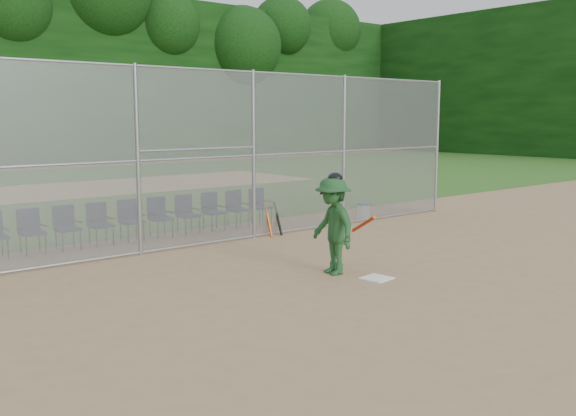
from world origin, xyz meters
TOP-DOWN VIEW (x-y plane):
  - ground at (0.00, 0.00)m, footprint 100.00×100.00m
  - grass_strip at (0.00, 18.00)m, footprint 100.00×100.00m
  - dirt_patch_far at (0.00, 18.00)m, footprint 24.00×24.00m
  - backstop_fence at (0.00, 5.00)m, footprint 16.09×0.09m
  - treeline at (0.00, 20.00)m, footprint 81.00×60.00m
  - home_plate at (0.36, 0.41)m, footprint 0.53×0.53m
  - batter_at_plate at (0.01, 1.20)m, footprint 0.99×1.43m
  - water_cooler at (5.09, 5.29)m, footprint 0.38×0.38m
  - spare_bats at (1.56, 4.97)m, footprint 0.36×0.35m
  - chair_1 at (-3.73, 6.55)m, footprint 0.54×0.52m
  - chair_2 at (-2.97, 6.55)m, footprint 0.54×0.52m
  - chair_3 at (-2.20, 6.55)m, footprint 0.54×0.52m
  - chair_4 at (-1.43, 6.55)m, footprint 0.54×0.52m
  - chair_5 at (-0.67, 6.55)m, footprint 0.54×0.52m
  - chair_6 at (0.10, 6.55)m, footprint 0.54×0.52m
  - chair_7 at (0.87, 6.55)m, footprint 0.54×0.52m
  - chair_8 at (1.63, 6.55)m, footprint 0.54×0.52m
  - chair_9 at (2.40, 6.55)m, footprint 0.54×0.52m

SIDE VIEW (x-z plane):
  - ground at x=0.00m, z-range 0.00..0.00m
  - grass_strip at x=0.00m, z-range 0.01..0.01m
  - dirt_patch_far at x=0.00m, z-range 0.01..0.01m
  - home_plate at x=0.36m, z-range 0.00..0.02m
  - water_cooler at x=5.09m, z-range 0.00..0.48m
  - spare_bats at x=1.56m, z-range 0.00..0.82m
  - chair_1 at x=-3.73m, z-range 0.00..0.96m
  - chair_2 at x=-2.97m, z-range 0.00..0.96m
  - chair_3 at x=-2.20m, z-range 0.00..0.96m
  - chair_4 at x=-1.43m, z-range 0.00..0.96m
  - chair_5 at x=-0.67m, z-range 0.00..0.96m
  - chair_6 at x=0.10m, z-range 0.00..0.96m
  - chair_7 at x=0.87m, z-range 0.00..0.96m
  - chair_8 at x=1.63m, z-range 0.00..0.96m
  - chair_9 at x=2.40m, z-range 0.00..0.96m
  - batter_at_plate at x=0.01m, z-range -0.03..1.87m
  - backstop_fence at x=0.00m, z-range 0.07..4.07m
  - treeline at x=0.00m, z-range 0.00..11.00m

